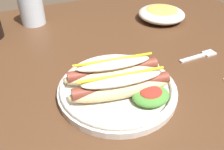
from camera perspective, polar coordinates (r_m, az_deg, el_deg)
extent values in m
cube|color=#51331E|center=(0.69, -1.19, 3.03)|extent=(1.25, 0.95, 0.04)
cylinder|color=#51331E|center=(1.41, 13.23, 3.06)|extent=(0.06, 0.06, 0.70)
cylinder|color=silver|center=(0.55, 1.24, -3.52)|extent=(0.27, 0.27, 0.02)
torus|color=silver|center=(0.55, 1.26, -2.56)|extent=(0.26, 0.26, 0.01)
ellipsoid|color=beige|center=(0.51, 2.29, -3.19)|extent=(0.23, 0.08, 0.04)
cylinder|color=brown|center=(0.51, 2.32, -2.52)|extent=(0.21, 0.05, 0.03)
ellipsoid|color=silver|center=(0.50, 2.37, -0.89)|extent=(0.18, 0.06, 0.02)
cylinder|color=yellow|center=(0.49, 2.39, 0.03)|extent=(0.18, 0.03, 0.01)
ellipsoid|color=beige|center=(0.56, 0.35, 0.57)|extent=(0.23, 0.08, 0.04)
cylinder|color=brown|center=(0.55, 0.35, 1.22)|extent=(0.21, 0.05, 0.03)
ellipsoid|color=silver|center=(0.54, 0.36, 2.78)|extent=(0.18, 0.06, 0.02)
cylinder|color=yellow|center=(0.54, 0.36, 3.67)|extent=(0.18, 0.03, 0.01)
ellipsoid|color=#4C8C38|center=(0.51, 9.11, -4.84)|extent=(0.08, 0.07, 0.02)
ellipsoid|color=red|center=(0.51, 9.22, -4.00)|extent=(0.05, 0.04, 0.01)
cube|color=silver|center=(0.71, 18.50, 3.82)|extent=(0.09, 0.02, 0.00)
cube|color=silver|center=(0.75, 21.93, 4.80)|extent=(0.04, 0.03, 0.00)
cylinder|color=silver|center=(0.91, -18.47, 14.62)|extent=(0.08, 0.08, 0.11)
ellipsoid|color=silver|center=(0.92, 11.59, 13.93)|extent=(0.17, 0.17, 0.04)
ellipsoid|color=gold|center=(0.91, 11.70, 14.74)|extent=(0.12, 0.12, 0.02)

